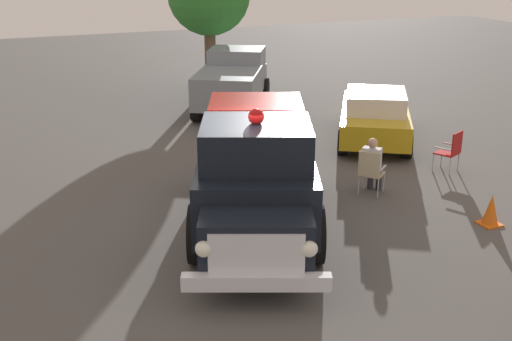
# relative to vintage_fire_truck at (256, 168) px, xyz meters

# --- Properties ---
(ground_plane) EXTENTS (60.00, 60.00, 0.00)m
(ground_plane) POSITION_rel_vintage_fire_truck_xyz_m (0.10, -0.17, -1.20)
(ground_plane) COLOR #514F4C
(vintage_fire_truck) EXTENTS (6.33, 4.32, 2.59)m
(vintage_fire_truck) POSITION_rel_vintage_fire_truck_xyz_m (0.00, 0.00, 0.00)
(vintage_fire_truck) COLOR black
(vintage_fire_truck) RESTS_ON ground
(classic_hot_rod) EXTENTS (4.68, 3.87, 1.46)m
(classic_hot_rod) POSITION_rel_vintage_fire_truck_xyz_m (-4.16, 5.33, -0.45)
(classic_hot_rod) COLOR black
(classic_hot_rod) RESTS_ON ground
(parked_pickup) EXTENTS (5.06, 3.95, 1.90)m
(parked_pickup) POSITION_rel_vintage_fire_truck_xyz_m (-9.00, 2.94, -0.21)
(parked_pickup) COLOR black
(parked_pickup) RESTS_ON ground
(lawn_chair_near_truck) EXTENTS (0.69, 0.69, 1.02)m
(lawn_chair_near_truck) POSITION_rel_vintage_fire_truck_xyz_m (-0.56, 2.94, -0.61)
(lawn_chair_near_truck) COLOR #B7BABF
(lawn_chair_near_truck) RESTS_ON ground
(lawn_chair_by_car) EXTENTS (0.66, 0.66, 1.02)m
(lawn_chair_by_car) POSITION_rel_vintage_fire_truck_xyz_m (-1.13, 5.57, -0.61)
(lawn_chair_by_car) COLOR #B7BABF
(lawn_chair_by_car) RESTS_ON ground
(spectator_seated) EXTENTS (0.63, 0.65, 1.29)m
(spectator_seated) POSITION_rel_vintage_fire_truck_xyz_m (-0.65, 3.04, -0.50)
(spectator_seated) COLOR #383842
(spectator_seated) RESTS_ON ground
(traffic_cone) EXTENTS (0.40, 0.40, 0.64)m
(traffic_cone) POSITION_rel_vintage_fire_truck_xyz_m (1.74, 4.27, -0.89)
(traffic_cone) COLOR orange
(traffic_cone) RESTS_ON ground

